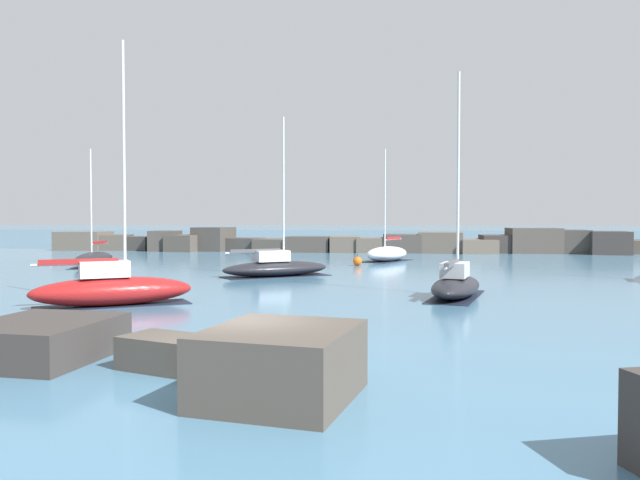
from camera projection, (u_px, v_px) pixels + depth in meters
ground_plane at (238, 382)px, 13.12m from camera, size 600.00×600.00×0.00m
open_sea_beyond at (383, 236)px, 123.87m from camera, size 400.00×116.00×0.01m
breakwater_jetty at (389, 243)px, 64.09m from camera, size 68.61×6.81×2.51m
foreground_rocks at (181, 355)px, 13.19m from camera, size 17.77×8.46×1.37m
sailboat_moored_0 at (275, 267)px, 37.10m from camera, size 6.79×5.76×9.50m
sailboat_moored_1 at (94, 259)px, 44.95m from camera, size 2.75×6.48×8.38m
sailboat_moored_2 at (387, 253)px, 50.30m from camera, size 4.46×5.93×9.00m
sailboat_moored_3 at (112, 288)px, 24.60m from camera, size 6.19×4.79×10.46m
sailboat_moored_5 at (456, 284)px, 27.26m from camera, size 3.22×6.18×9.91m
mooring_buoy_far_side at (357, 261)px, 45.52m from camera, size 0.66×0.66×0.86m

